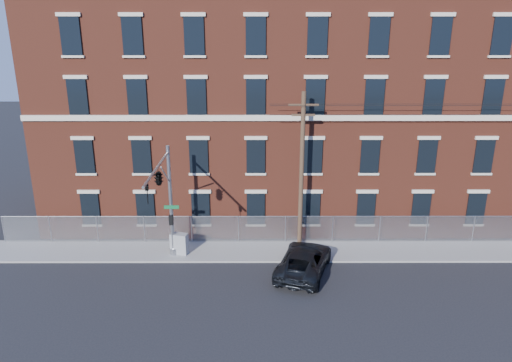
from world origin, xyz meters
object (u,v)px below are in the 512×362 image
object	(u,v)px
pickup_truck	(304,260)
traffic_signal_mast	(162,186)
utility_pole_near	(302,169)
utility_cabinet	(179,244)

from	to	relation	value
pickup_truck	traffic_signal_mast	bearing A→B (deg)	19.14
traffic_signal_mast	pickup_truck	xyz separation A→B (m)	(7.96, 0.15, -4.62)
traffic_signal_mast	utility_pole_near	distance (m)	8.70
traffic_signal_mast	pickup_truck	size ratio (longest dim) A/B	1.27
pickup_truck	utility_cabinet	size ratio (longest dim) A/B	4.14
utility_pole_near	utility_cabinet	world-z (taller)	utility_pole_near
utility_pole_near	utility_cabinet	size ratio (longest dim) A/B	7.51
utility_pole_near	pickup_truck	distance (m)	5.62
utility_cabinet	traffic_signal_mast	bearing A→B (deg)	-84.07
pickup_truck	utility_cabinet	world-z (taller)	pickup_truck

